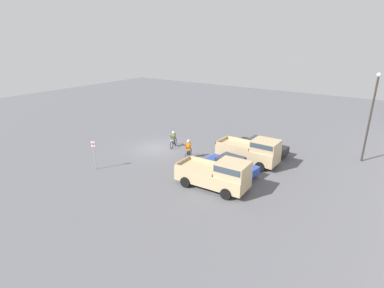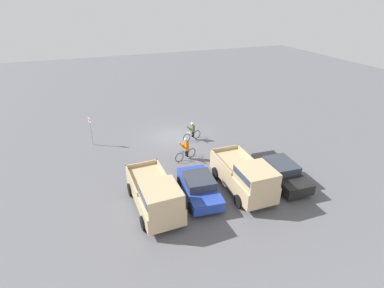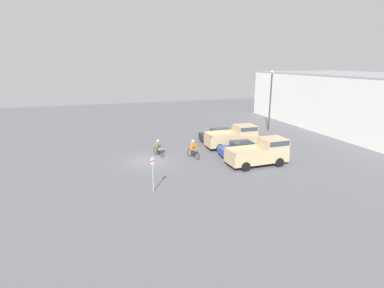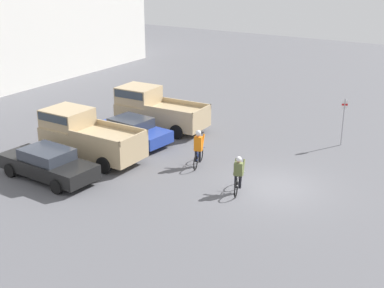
# 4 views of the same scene
# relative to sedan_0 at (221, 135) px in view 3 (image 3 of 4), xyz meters

# --- Properties ---
(ground_plane) EXTENTS (80.00, 80.00, 0.00)m
(ground_plane) POSITION_rel_sedan_0_xyz_m (4.41, -8.89, -0.71)
(ground_plane) COLOR #56565B
(sedan_0) EXTENTS (2.18, 4.83, 1.39)m
(sedan_0) POSITION_rel_sedan_0_xyz_m (0.00, 0.00, 0.00)
(sedan_0) COLOR black
(sedan_0) RESTS_ON ground_plane
(pickup_truck_0) EXTENTS (2.36, 5.23, 2.30)m
(pickup_truck_0) POSITION_rel_sedan_0_xyz_m (2.81, 0.31, 0.47)
(pickup_truck_0) COLOR tan
(pickup_truck_0) RESTS_ON ground_plane
(sedan_1) EXTENTS (2.34, 4.43, 1.37)m
(sedan_1) POSITION_rel_sedan_0_xyz_m (5.60, -0.29, -0.01)
(sedan_1) COLOR #233D9E
(sedan_1) RESTS_ON ground_plane
(pickup_truck_1) EXTENTS (2.40, 5.27, 2.27)m
(pickup_truck_1) POSITION_rel_sedan_0_xyz_m (8.39, 0.21, 0.45)
(pickup_truck_1) COLOR tan
(pickup_truck_1) RESTS_ON ground_plane
(cyclist_0) EXTENTS (1.78, 0.66, 1.77)m
(cyclist_0) POSITION_rel_sedan_0_xyz_m (4.82, -4.86, 0.18)
(cyclist_0) COLOR black
(cyclist_0) RESTS_ON ground_plane
(cyclist_1) EXTENTS (1.75, 0.65, 1.60)m
(cyclist_1) POSITION_rel_sedan_0_xyz_m (3.20, -7.79, 0.08)
(cyclist_1) COLOR black
(cyclist_1) RESTS_ON ground_plane
(fire_lane_sign) EXTENTS (0.17, 0.27, 2.51)m
(fire_lane_sign) POSITION_rel_sedan_0_xyz_m (11.09, -9.75, 0.81)
(fire_lane_sign) COLOR #9E9EA3
(fire_lane_sign) RESTS_ON ground_plane
(lamppost) EXTENTS (0.36, 0.36, 7.57)m
(lamppost) POSITION_rel_sedan_0_xyz_m (-3.17, 8.03, 3.68)
(lamppost) COLOR #2D2823
(lamppost) RESTS_ON ground_plane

